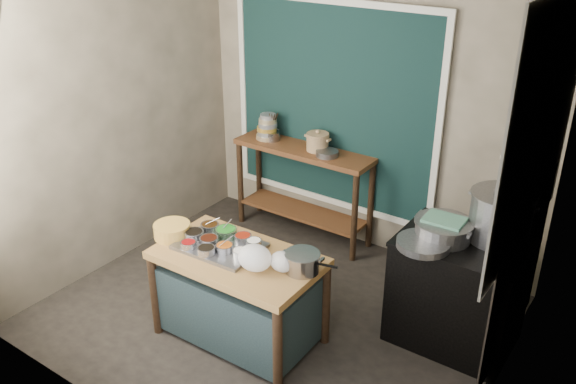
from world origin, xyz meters
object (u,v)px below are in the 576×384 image
Objects in this scene: ceramic_crock at (318,143)px; stock_pot at (501,217)px; yellow_basin at (172,230)px; saucepan at (302,262)px; stove_block at (457,293)px; prep_table at (239,297)px; back_counter at (303,192)px; steamer at (443,230)px; condiment_tray at (220,246)px; utensil_cup at (273,136)px.

ceramic_crock is 0.48× the size of stock_pot.
yellow_basin is 1.09× the size of saucepan.
stove_block is 3.42× the size of saucepan.
yellow_basin is (-1.97, -1.02, 0.38)m from stove_block.
prep_table is at bearing -145.56° from stove_block.
stove_block is (1.90, -0.73, -0.05)m from back_counter.
steamer is at bearing 35.10° from prep_table.
stock_pot is 1.08× the size of steamer.
prep_table is at bearing 7.02° from yellow_basin.
yellow_basin is at bearing -151.22° from stock_pot.
steamer reaches higher than saucepan.
steamer is (-0.34, -0.22, -0.11)m from stock_pot.
condiment_tray is at bearing 173.62° from saucepan.
prep_table is 1.76m from back_counter.
stove_block is 3.92× the size of ceramic_crock.
ceramic_crock is (0.21, 1.77, 0.22)m from yellow_basin.
utensil_cup is at bearing 162.11° from stove_block.
ceramic_crock is at bearing 163.15° from stock_pot.
ceramic_crock is at bearing 10.17° from back_counter.
stock_pot reaches higher than ceramic_crock.
back_counter is 5.05× the size of yellow_basin.
stock_pot is (1.56, 1.11, 0.69)m from prep_table.
saucepan is at bearing -60.81° from ceramic_crock.
ceramic_crock is 1.80m from steamer.
stove_block is at bearing -23.28° from ceramic_crock.
prep_table is 4.75× the size of saucepan.
stove_block is 0.55m from steamer.
prep_table is 0.74m from yellow_basin.
stock_pot is 0.42m from steamer.
ceramic_crock reaches higher than prep_table.
stove_block is 2.04× the size of steamer.
stove_block is 2.25m from yellow_basin.
stock_pot reaches higher than prep_table.
back_counter is 1.97m from steamer.
prep_table is 5.45× the size of ceramic_crock.
prep_table is at bearing -61.83° from utensil_cup.
yellow_basin is 1.94× the size of utensil_cup.
yellow_basin is at bearing -173.93° from prep_table.
prep_table is 2.04m from stock_pot.
utensil_cup is 0.33× the size of steamer.
stove_block is 1.44× the size of condiment_tray.
steamer is at bearing 32.06° from condiment_tray.
steamer reaches higher than condiment_tray.
back_counter is 1.61× the size of stove_block.
yellow_basin is 0.60× the size of stock_pot.
stove_block is 2.00m from ceramic_crock.
ceramic_crock is 2.03m from stock_pot.
condiment_tray is (-1.56, -0.93, 0.34)m from stove_block.
back_counter is 1.72m from condiment_tray.
yellow_basin is (-0.07, -1.75, 0.33)m from back_counter.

